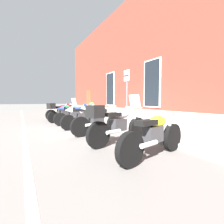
{
  "coord_description": "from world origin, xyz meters",
  "views": [
    {
      "loc": [
        6.61,
        -3.27,
        1.16
      ],
      "look_at": [
        1.08,
        -0.18,
        0.74
      ],
      "focal_mm": 26.29,
      "sensor_mm": 36.0,
      "label": 1
    }
  ],
  "objects_px": {
    "motorcycle_red_sport": "(62,111)",
    "motorcycle_black_naked": "(99,120)",
    "parking_sign": "(127,89)",
    "motorcycle_green_touring": "(63,112)",
    "motorcycle_white_sport": "(85,115)",
    "motorcycle_blue_sport": "(77,113)",
    "motorcycle_silver_touring": "(117,123)",
    "motorcycle_yellow_naked": "(155,135)",
    "barrel_planter": "(92,110)"
  },
  "relations": [
    {
      "from": "motorcycle_red_sport",
      "to": "motorcycle_black_naked",
      "type": "xyz_separation_m",
      "value": [
        5.43,
        0.08,
        -0.07
      ]
    },
    {
      "from": "motorcycle_red_sport",
      "to": "parking_sign",
      "type": "height_order",
      "value": "parking_sign"
    },
    {
      "from": "motorcycle_green_touring",
      "to": "motorcycle_white_sport",
      "type": "height_order",
      "value": "motorcycle_green_touring"
    },
    {
      "from": "motorcycle_blue_sport",
      "to": "motorcycle_silver_touring",
      "type": "distance_m",
      "value": 4.18
    },
    {
      "from": "motorcycle_green_touring",
      "to": "motorcycle_yellow_naked",
      "type": "relative_size",
      "value": 0.97
    },
    {
      "from": "motorcycle_red_sport",
      "to": "motorcycle_green_touring",
      "type": "distance_m",
      "value": 1.34
    },
    {
      "from": "motorcycle_red_sport",
      "to": "motorcycle_yellow_naked",
      "type": "bearing_deg",
      "value": 0.48
    },
    {
      "from": "motorcycle_white_sport",
      "to": "parking_sign",
      "type": "height_order",
      "value": "parking_sign"
    },
    {
      "from": "motorcycle_red_sport",
      "to": "motorcycle_silver_touring",
      "type": "distance_m",
      "value": 6.87
    },
    {
      "from": "motorcycle_black_naked",
      "to": "motorcycle_green_touring",
      "type": "bearing_deg",
      "value": -175.53
    },
    {
      "from": "motorcycle_red_sport",
      "to": "motorcycle_blue_sport",
      "type": "xyz_separation_m",
      "value": [
        2.69,
        0.12,
        0.0
      ]
    },
    {
      "from": "motorcycle_red_sport",
      "to": "motorcycle_black_naked",
      "type": "relative_size",
      "value": 0.96
    },
    {
      "from": "motorcycle_red_sport",
      "to": "barrel_planter",
      "type": "bearing_deg",
      "value": 97.44
    },
    {
      "from": "motorcycle_green_touring",
      "to": "barrel_planter",
      "type": "height_order",
      "value": "motorcycle_green_touring"
    },
    {
      "from": "motorcycle_blue_sport",
      "to": "motorcycle_black_naked",
      "type": "xyz_separation_m",
      "value": [
        2.73,
        -0.04,
        -0.07
      ]
    },
    {
      "from": "motorcycle_silver_touring",
      "to": "motorcycle_yellow_naked",
      "type": "relative_size",
      "value": 1.02
    },
    {
      "from": "barrel_planter",
      "to": "motorcycle_black_naked",
      "type": "bearing_deg",
      "value": -19.76
    },
    {
      "from": "motorcycle_yellow_naked",
      "to": "motorcycle_blue_sport",
      "type": "bearing_deg",
      "value": 179.47
    },
    {
      "from": "motorcycle_blue_sport",
      "to": "motorcycle_black_naked",
      "type": "relative_size",
      "value": 1.02
    },
    {
      "from": "motorcycle_red_sport",
      "to": "motorcycle_silver_touring",
      "type": "bearing_deg",
      "value": -0.43
    },
    {
      "from": "motorcycle_red_sport",
      "to": "barrel_planter",
      "type": "xyz_separation_m",
      "value": [
        -0.28,
        2.13,
        -0.03
      ]
    },
    {
      "from": "motorcycle_blue_sport",
      "to": "motorcycle_white_sport",
      "type": "distance_m",
      "value": 1.29
    },
    {
      "from": "motorcycle_silver_touring",
      "to": "barrel_planter",
      "type": "xyz_separation_m",
      "value": [
        -7.15,
        2.18,
        -0.03
      ]
    },
    {
      "from": "motorcycle_blue_sport",
      "to": "motorcycle_yellow_naked",
      "type": "relative_size",
      "value": 1.02
    },
    {
      "from": "motorcycle_black_naked",
      "to": "motorcycle_silver_touring",
      "type": "height_order",
      "value": "motorcycle_silver_touring"
    },
    {
      "from": "motorcycle_red_sport",
      "to": "motorcycle_green_touring",
      "type": "relative_size",
      "value": 0.99
    },
    {
      "from": "parking_sign",
      "to": "motorcycle_white_sport",
      "type": "bearing_deg",
      "value": -116.6
    },
    {
      "from": "motorcycle_red_sport",
      "to": "parking_sign",
      "type": "distance_m",
      "value": 5.19
    },
    {
      "from": "parking_sign",
      "to": "barrel_planter",
      "type": "distance_m",
      "value": 5.21
    },
    {
      "from": "motorcycle_green_touring",
      "to": "motorcycle_white_sport",
      "type": "distance_m",
      "value": 2.68
    },
    {
      "from": "motorcycle_green_touring",
      "to": "motorcycle_black_naked",
      "type": "relative_size",
      "value": 0.97
    },
    {
      "from": "motorcycle_white_sport",
      "to": "motorcycle_yellow_naked",
      "type": "xyz_separation_m",
      "value": [
        4.19,
        -0.02,
        -0.09
      ]
    },
    {
      "from": "motorcycle_yellow_naked",
      "to": "barrel_planter",
      "type": "height_order",
      "value": "barrel_planter"
    },
    {
      "from": "motorcycle_red_sport",
      "to": "barrel_planter",
      "type": "height_order",
      "value": "barrel_planter"
    },
    {
      "from": "motorcycle_black_naked",
      "to": "motorcycle_silver_touring",
      "type": "relative_size",
      "value": 0.98
    },
    {
      "from": "motorcycle_black_naked",
      "to": "barrel_planter",
      "type": "bearing_deg",
      "value": 160.24
    },
    {
      "from": "motorcycle_green_touring",
      "to": "parking_sign",
      "type": "bearing_deg",
      "value": 29.05
    },
    {
      "from": "motorcycle_blue_sport",
      "to": "parking_sign",
      "type": "height_order",
      "value": "parking_sign"
    },
    {
      "from": "motorcycle_green_touring",
      "to": "motorcycle_blue_sport",
      "type": "relative_size",
      "value": 0.95
    },
    {
      "from": "motorcycle_white_sport",
      "to": "parking_sign",
      "type": "distance_m",
      "value": 2.1
    },
    {
      "from": "motorcycle_yellow_naked",
      "to": "barrel_planter",
      "type": "bearing_deg",
      "value": 166.32
    },
    {
      "from": "motorcycle_silver_touring",
      "to": "motorcycle_green_touring",
      "type": "bearing_deg",
      "value": -178.04
    },
    {
      "from": "motorcycle_yellow_naked",
      "to": "motorcycle_green_touring",
      "type": "bearing_deg",
      "value": -177.4
    },
    {
      "from": "motorcycle_white_sport",
      "to": "barrel_planter",
      "type": "bearing_deg",
      "value": 154.42
    },
    {
      "from": "motorcycle_white_sport",
      "to": "parking_sign",
      "type": "xyz_separation_m",
      "value": [
        0.8,
        1.59,
        1.11
      ]
    },
    {
      "from": "motorcycle_blue_sport",
      "to": "motorcycle_black_naked",
      "type": "distance_m",
      "value": 2.73
    },
    {
      "from": "motorcycle_blue_sport",
      "to": "motorcycle_white_sport",
      "type": "height_order",
      "value": "motorcycle_blue_sport"
    },
    {
      "from": "motorcycle_white_sport",
      "to": "barrel_planter",
      "type": "xyz_separation_m",
      "value": [
        -4.26,
        2.04,
        -0.03
      ]
    },
    {
      "from": "motorcycle_blue_sport",
      "to": "motorcycle_white_sport",
      "type": "relative_size",
      "value": 1.05
    },
    {
      "from": "motorcycle_blue_sport",
      "to": "motorcycle_silver_touring",
      "type": "xyz_separation_m",
      "value": [
        4.18,
        -0.17,
        -0.0
      ]
    }
  ]
}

